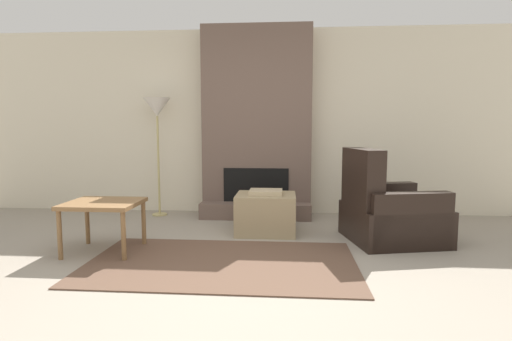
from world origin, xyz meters
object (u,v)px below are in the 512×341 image
object	(u,v)px
floor_lamp_left	(157,111)
side_table	(103,208)
ottoman	(266,213)
armchair	(386,215)

from	to	relation	value
floor_lamp_left	side_table	bearing A→B (deg)	-90.32
ottoman	side_table	xyz separation A→B (m)	(-1.55, -0.84, 0.20)
ottoman	side_table	world-z (taller)	ottoman
ottoman	armchair	size ratio (longest dim) A/B	0.63
armchair	ottoman	bearing A→B (deg)	67.94
ottoman	side_table	distance (m)	1.78
ottoman	floor_lamp_left	bearing A→B (deg)	151.34
ottoman	side_table	bearing A→B (deg)	-151.64
ottoman	armchair	distance (m)	1.34
ottoman	armchair	world-z (taller)	armchair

